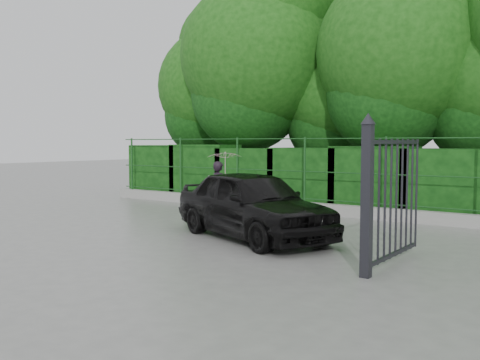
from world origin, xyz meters
The scene contains 8 objects.
ground centered at (0.00, 0.00, 0.00)m, with size 80.00×80.00×0.00m, color gray.
kerb centered at (0.00, 4.50, 0.15)m, with size 14.00×0.25×0.30m, color #9E9E99.
fence centered at (0.22, 4.50, 1.20)m, with size 14.13×0.06×1.80m.
hedge centered at (0.09, 5.50, 0.93)m, with size 14.20×1.20×2.08m.
trees centered at (1.14, 7.74, 4.62)m, with size 17.10×6.15×8.08m.
gate centered at (4.60, -0.72, 1.19)m, with size 0.22×2.33×2.36m.
woman centered at (-0.84, 2.43, 1.14)m, with size 0.90×0.90×1.73m.
car centered at (1.47, 0.44, 0.70)m, with size 1.65×4.11×1.40m, color black.
Camera 1 is at (7.60, -8.40, 1.94)m, focal length 40.00 mm.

